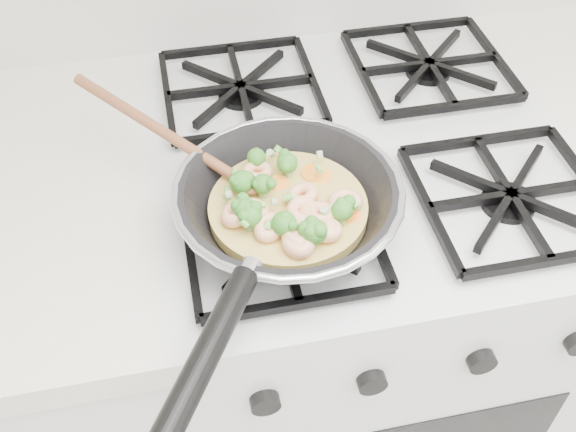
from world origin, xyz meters
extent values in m
cube|color=white|center=(0.00, 1.70, 0.45)|extent=(0.60, 0.60, 0.90)
cube|color=black|center=(0.00, 1.70, 0.91)|extent=(0.56, 0.56, 0.02)
torus|color=silver|center=(-0.14, 1.56, 0.97)|extent=(0.28, 0.28, 0.01)
cylinder|color=black|center=(-0.26, 1.37, 0.97)|extent=(0.12, 0.18, 0.03)
cylinder|color=#D9BD5E|center=(-0.14, 1.56, 0.94)|extent=(0.19, 0.19, 0.02)
ellipsoid|color=brown|center=(-0.17, 1.60, 0.96)|extent=(0.06, 0.06, 0.01)
cylinder|color=brown|center=(-0.28, 1.69, 0.99)|extent=(0.20, 0.18, 0.07)
torus|color=#FFC696|center=(-0.07, 1.54, 0.96)|extent=(0.05, 0.05, 0.02)
torus|color=#FFC696|center=(-0.17, 1.61, 0.96)|extent=(0.05, 0.05, 0.02)
torus|color=#FFC696|center=(-0.11, 1.53, 0.96)|extent=(0.06, 0.06, 0.02)
torus|color=#FFC696|center=(-0.13, 1.54, 0.96)|extent=(0.06, 0.06, 0.02)
torus|color=#FFC696|center=(-0.11, 1.50, 0.96)|extent=(0.06, 0.06, 0.02)
torus|color=#FFC696|center=(-0.14, 1.50, 0.96)|extent=(0.05, 0.05, 0.02)
torus|color=#FFC696|center=(-0.20, 1.55, 0.96)|extent=(0.06, 0.06, 0.03)
torus|color=#FFC696|center=(-0.17, 1.52, 0.96)|extent=(0.06, 0.06, 0.02)
torus|color=#FFC696|center=(-0.14, 1.49, 0.96)|extent=(0.06, 0.05, 0.02)
torus|color=#FFC696|center=(-0.11, 1.51, 0.96)|extent=(0.06, 0.06, 0.02)
torus|color=#FFC696|center=(-0.18, 1.55, 0.96)|extent=(0.05, 0.06, 0.02)
torus|color=#FFC696|center=(-0.12, 1.56, 0.96)|extent=(0.05, 0.05, 0.02)
torus|color=#FFC696|center=(-0.11, 1.51, 0.96)|extent=(0.06, 0.06, 0.02)
ellipsoid|color=#479430|center=(-0.15, 1.51, 0.97)|extent=(0.04, 0.04, 0.03)
ellipsoid|color=#479430|center=(-0.12, 1.49, 0.97)|extent=(0.04, 0.04, 0.03)
ellipsoid|color=#479430|center=(-0.08, 1.52, 0.97)|extent=(0.03, 0.03, 0.03)
ellipsoid|color=#479430|center=(-0.13, 1.61, 0.97)|extent=(0.03, 0.03, 0.03)
ellipsoid|color=#479430|center=(-0.19, 1.59, 0.97)|extent=(0.04, 0.04, 0.03)
ellipsoid|color=#479430|center=(-0.19, 1.55, 0.97)|extent=(0.03, 0.03, 0.02)
ellipsoid|color=#479430|center=(-0.19, 1.54, 0.97)|extent=(0.04, 0.04, 0.03)
ellipsoid|color=#479430|center=(-0.19, 1.53, 0.97)|extent=(0.03, 0.03, 0.03)
ellipsoid|color=#479430|center=(-0.16, 1.63, 0.97)|extent=(0.03, 0.03, 0.02)
ellipsoid|color=#479430|center=(-0.16, 1.58, 0.97)|extent=(0.03, 0.03, 0.02)
cylinder|color=orange|center=(-0.14, 1.60, 0.95)|extent=(0.02, 0.02, 0.01)
cylinder|color=orange|center=(-0.13, 1.51, 0.95)|extent=(0.03, 0.03, 0.01)
cylinder|color=orange|center=(-0.16, 1.52, 0.95)|extent=(0.03, 0.03, 0.01)
cylinder|color=orange|center=(-0.10, 1.54, 0.95)|extent=(0.03, 0.03, 0.01)
cylinder|color=orange|center=(-0.13, 1.57, 0.95)|extent=(0.03, 0.03, 0.01)
cylinder|color=orange|center=(-0.10, 1.61, 0.95)|extent=(0.03, 0.03, 0.00)
cylinder|color=orange|center=(-0.14, 1.52, 0.95)|extent=(0.03, 0.03, 0.01)
cylinder|color=orange|center=(-0.07, 1.53, 0.95)|extent=(0.03, 0.03, 0.01)
cylinder|color=orange|center=(-0.16, 1.62, 0.95)|extent=(0.03, 0.03, 0.01)
cylinder|color=orange|center=(-0.07, 1.53, 0.95)|extent=(0.04, 0.04, 0.01)
cylinder|color=orange|center=(-0.09, 1.60, 0.95)|extent=(0.04, 0.04, 0.01)
cylinder|color=orange|center=(-0.11, 1.56, 0.95)|extent=(0.03, 0.03, 0.01)
cylinder|color=orange|center=(-0.15, 1.53, 0.95)|extent=(0.03, 0.03, 0.01)
cylinder|color=#77CA51|center=(-0.17, 1.55, 0.97)|extent=(0.01, 0.01, 0.01)
cylinder|color=#77CA51|center=(-0.21, 1.59, 0.96)|extent=(0.01, 0.01, 0.01)
cylinder|color=#77CA51|center=(-0.09, 1.59, 0.97)|extent=(0.01, 0.01, 0.01)
cylinder|color=#B1CC90|center=(-0.09, 1.53, 0.97)|extent=(0.01, 0.01, 0.01)
cylinder|color=#B1CC90|center=(-0.17, 1.53, 0.97)|extent=(0.01, 0.01, 0.01)
cylinder|color=#77CA51|center=(-0.07, 1.52, 0.97)|extent=(0.01, 0.01, 0.01)
cylinder|color=#B1CC90|center=(-0.14, 1.63, 0.97)|extent=(0.01, 0.01, 0.01)
cylinder|color=#77CA51|center=(-0.19, 1.61, 0.97)|extent=(0.01, 0.01, 0.01)
cylinder|color=#77CA51|center=(-0.13, 1.55, 0.97)|extent=(0.01, 0.01, 0.01)
cylinder|color=#77CA51|center=(-0.19, 1.54, 0.97)|extent=(0.01, 0.01, 0.01)
cylinder|color=#B1CC90|center=(-0.10, 1.52, 0.97)|extent=(0.01, 0.01, 0.01)
cylinder|color=#B1CC90|center=(-0.16, 1.55, 0.97)|extent=(0.01, 0.01, 0.01)
cylinder|color=#77CA51|center=(-0.08, 1.52, 0.97)|extent=(0.01, 0.01, 0.01)
cylinder|color=#77CA51|center=(-0.19, 1.54, 0.97)|extent=(0.01, 0.01, 0.01)
cylinder|color=#77CA51|center=(-0.13, 1.64, 0.97)|extent=(0.01, 0.01, 0.01)
cylinder|color=#B1CC90|center=(-0.09, 1.62, 0.97)|extent=(0.01, 0.01, 0.01)
cylinder|color=#77CA51|center=(-0.20, 1.52, 0.97)|extent=(0.01, 0.01, 0.01)
cylinder|color=#77CA51|center=(-0.14, 1.56, 0.96)|extent=(0.01, 0.01, 0.01)
cylinder|color=#77CA51|center=(-0.17, 1.52, 0.97)|extent=(0.01, 0.01, 0.01)
cylinder|color=#77CA51|center=(-0.21, 1.57, 0.96)|extent=(0.01, 0.01, 0.01)
cylinder|color=#B1CC90|center=(-0.21, 1.57, 0.97)|extent=(0.01, 0.01, 0.01)
camera|label=1|loc=(-0.25, 1.01, 1.53)|focal=42.44mm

